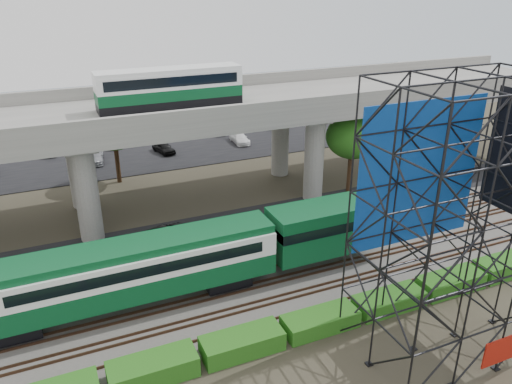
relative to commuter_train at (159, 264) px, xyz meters
name	(u,v)px	position (x,y,z in m)	size (l,w,h in m)	color
ground	(274,294)	(7.01, -2.00, -2.88)	(140.00, 140.00, 0.00)	#474233
ballast_bed	(261,277)	(7.01, 0.00, -2.78)	(90.00, 12.00, 0.20)	slate
service_road	(220,226)	(7.01, 8.50, -2.84)	(90.00, 5.00, 0.08)	black
parking_lot	(155,146)	(7.01, 32.00, -2.84)	(90.00, 18.00, 0.08)	black
harbor_water	(124,107)	(7.01, 54.00, -2.87)	(140.00, 40.00, 0.03)	#466173
rail_tracks	(261,275)	(7.01, 0.00, -2.60)	(90.00, 9.52, 0.16)	#472D1E
commuter_train	(159,264)	(0.00, 0.00, 0.00)	(29.30, 3.06, 4.30)	black
overpass	(194,116)	(6.86, 14.00, 5.33)	(80.00, 12.00, 12.40)	#9E9B93
scaffold_tower	(455,226)	(13.41, -9.98, 4.59)	(9.36, 6.36, 15.00)	black
hedge_strip	(320,321)	(8.01, -6.30, -2.32)	(34.60, 1.80, 1.20)	#1B5513
trees	(144,151)	(2.34, 14.17, 2.69)	(40.94, 16.94, 7.69)	#382314
suv	(165,234)	(2.17, 7.70, -2.15)	(2.16, 4.69, 1.30)	black
parked_cars	(162,141)	(7.83, 31.57, -2.18)	(37.56, 9.67, 1.29)	#BDBDBD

